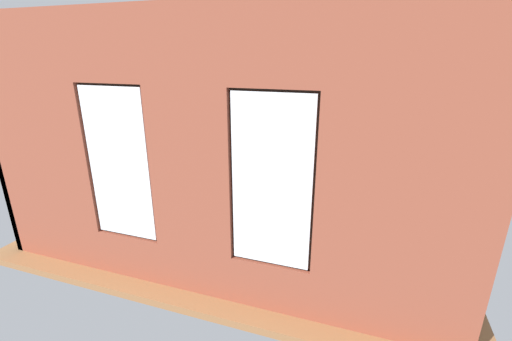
# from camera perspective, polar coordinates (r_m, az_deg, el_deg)

# --- Properties ---
(ground_plane) EXTENTS (6.89, 5.82, 0.10)m
(ground_plane) POSITION_cam_1_polar(r_m,az_deg,el_deg) (6.82, 0.59, -6.95)
(ground_plane) COLOR #99663D
(brick_wall_with_windows) EXTENTS (6.29, 0.30, 3.43)m
(brick_wall_with_windows) POSITION_cam_1_polar(r_m,az_deg,el_deg) (4.01, -10.86, 0.86)
(brick_wall_with_windows) COLOR brown
(brick_wall_with_windows) RESTS_ON ground_plane
(white_wall_right) EXTENTS (0.10, 4.82, 3.43)m
(white_wall_right) POSITION_cam_1_polar(r_m,az_deg,el_deg) (7.64, -22.74, 8.37)
(white_wall_right) COLOR white
(white_wall_right) RESTS_ON ground_plane
(couch_by_window) EXTENTS (1.80, 0.87, 0.80)m
(couch_by_window) POSITION_cam_1_polar(r_m,az_deg,el_deg) (5.42, -13.24, -10.31)
(couch_by_window) COLOR black
(couch_by_window) RESTS_ON ground_plane
(couch_left) EXTENTS (1.01, 2.06, 0.80)m
(couch_left) POSITION_cam_1_polar(r_m,az_deg,el_deg) (5.68, 22.28, -9.85)
(couch_left) COLOR black
(couch_left) RESTS_ON ground_plane
(coffee_table) EXTENTS (1.58, 0.77, 0.43)m
(coffee_table) POSITION_cam_1_polar(r_m,az_deg,el_deg) (6.74, 2.78, -3.28)
(coffee_table) COLOR #A87547
(coffee_table) RESTS_ON ground_plane
(cup_ceramic) EXTENTS (0.07, 0.07, 0.08)m
(cup_ceramic) POSITION_cam_1_polar(r_m,az_deg,el_deg) (6.57, 3.50, -3.02)
(cup_ceramic) COLOR #4C4C51
(cup_ceramic) RESTS_ON coffee_table
(candle_jar) EXTENTS (0.08, 0.08, 0.09)m
(candle_jar) POSITION_cam_1_polar(r_m,az_deg,el_deg) (6.84, 1.44, -2.04)
(candle_jar) COLOR #B7333D
(candle_jar) RESTS_ON coffee_table
(table_plant_small) EXTENTS (0.11, 0.11, 0.18)m
(table_plant_small) POSITION_cam_1_polar(r_m,az_deg,el_deg) (6.72, -1.35, -1.99)
(table_plant_small) COLOR brown
(table_plant_small) RESTS_ON coffee_table
(remote_black) EXTENTS (0.18, 0.09, 0.02)m
(remote_black) POSITION_cam_1_polar(r_m,az_deg,el_deg) (6.74, 6.66, -2.83)
(remote_black) COLOR black
(remote_black) RESTS_ON coffee_table
(remote_gray) EXTENTS (0.11, 0.18, 0.02)m
(remote_gray) POSITION_cam_1_polar(r_m,az_deg,el_deg) (6.71, 2.79, -2.80)
(remote_gray) COLOR #59595B
(remote_gray) RESTS_ON coffee_table
(media_console) EXTENTS (1.00, 0.42, 0.51)m
(media_console) POSITION_cam_1_polar(r_m,az_deg,el_deg) (8.15, -17.79, -1.15)
(media_console) COLOR black
(media_console) RESTS_ON ground_plane
(tv_flatscreen) EXTENTS (1.19, 0.20, 0.81)m
(tv_flatscreen) POSITION_cam_1_polar(r_m,az_deg,el_deg) (7.96, -18.25, 3.34)
(tv_flatscreen) COLOR black
(tv_flatscreen) RESTS_ON media_console
(papasan_chair) EXTENTS (1.11, 1.11, 0.70)m
(papasan_chair) POSITION_cam_1_polar(r_m,az_deg,el_deg) (8.28, -1.63, 1.50)
(papasan_chair) COLOR olive
(papasan_chair) RESTS_ON ground_plane
(potted_plant_between_couches) EXTENTS (0.69, 0.69, 1.13)m
(potted_plant_between_couches) POSITION_cam_1_polar(r_m,az_deg,el_deg) (4.74, 0.89, -8.63)
(potted_plant_between_couches) COLOR brown
(potted_plant_between_couches) RESTS_ON ground_plane
(potted_plant_foreground_right) EXTENTS (0.61, 0.61, 0.82)m
(potted_plant_foreground_right) POSITION_cam_1_polar(r_m,az_deg,el_deg) (9.19, -10.57, 3.53)
(potted_plant_foreground_right) COLOR #47423D
(potted_plant_foreground_right) RESTS_ON ground_plane
(potted_plant_by_left_couch) EXTENTS (0.38, 0.38, 0.69)m
(potted_plant_by_left_couch) POSITION_cam_1_polar(r_m,az_deg,el_deg) (6.93, 18.70, -2.82)
(potted_plant_by_left_couch) COLOR #47423D
(potted_plant_by_left_couch) RESTS_ON ground_plane
(potted_plant_corner_far_left) EXTENTS (0.55, 0.55, 0.90)m
(potted_plant_corner_far_left) POSITION_cam_1_polar(r_m,az_deg,el_deg) (4.54, 25.23, -13.92)
(potted_plant_corner_far_left) COLOR beige
(potted_plant_corner_far_left) RESTS_ON ground_plane
(potted_plant_near_tv) EXTENTS (1.14, 1.15, 1.29)m
(potted_plant_near_tv) POSITION_cam_1_polar(r_m,az_deg,el_deg) (6.99, -19.23, -0.82)
(potted_plant_near_tv) COLOR gray
(potted_plant_near_tv) RESTS_ON ground_plane
(potted_plant_corner_near_left) EXTENTS (0.87, 0.91, 1.32)m
(potted_plant_corner_near_left) POSITION_cam_1_polar(r_m,az_deg,el_deg) (8.10, 22.91, 1.10)
(potted_plant_corner_near_left) COLOR #9E5638
(potted_plant_corner_near_left) RESTS_ON ground_plane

